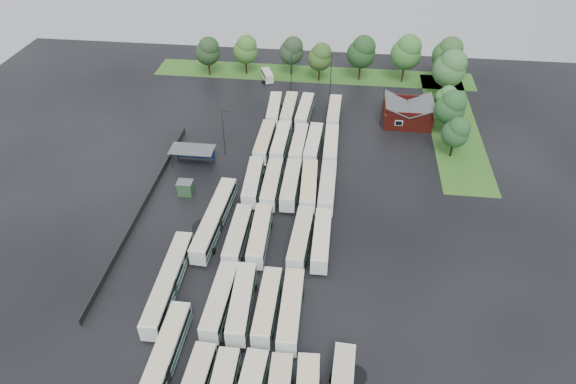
# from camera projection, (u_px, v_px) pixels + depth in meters

# --- Properties ---
(ground) EXTENTS (160.00, 160.00, 0.00)m
(ground) POSITION_uv_depth(u_px,v_px,m) (266.00, 251.00, 79.17)
(ground) COLOR black
(ground) RESTS_ON ground
(brick_building) EXTENTS (10.07, 8.60, 5.39)m
(brick_building) POSITION_uv_depth(u_px,v_px,m) (407.00, 115.00, 109.48)
(brick_building) COLOR #621610
(brick_building) RESTS_ON ground
(wash_shed) EXTENTS (8.20, 4.20, 3.58)m
(wash_shed) POSITION_uv_depth(u_px,v_px,m) (193.00, 150.00, 96.31)
(wash_shed) COLOR #2D2D30
(wash_shed) RESTS_ON ground
(utility_hut) EXTENTS (2.70, 2.20, 2.62)m
(utility_hut) POSITION_uv_depth(u_px,v_px,m) (185.00, 188.00, 89.81)
(utility_hut) COLOR #264D2A
(utility_hut) RESTS_ON ground
(grass_strip_north) EXTENTS (80.00, 10.00, 0.01)m
(grass_strip_north) POSITION_uv_depth(u_px,v_px,m) (313.00, 74.00, 130.04)
(grass_strip_north) COLOR #31651C
(grass_strip_north) RESTS_ON ground
(grass_strip_east) EXTENTS (10.00, 50.00, 0.01)m
(grass_strip_east) POSITION_uv_depth(u_px,v_px,m) (453.00, 125.00, 109.71)
(grass_strip_east) COLOR #31651C
(grass_strip_east) RESTS_ON ground
(west_fence) EXTENTS (0.10, 50.00, 1.20)m
(west_fence) POSITION_uv_depth(u_px,v_px,m) (144.00, 205.00, 87.19)
(west_fence) COLOR #2D2D30
(west_fence) RESTS_ON ground
(bus_r1c0) EXTENTS (2.83, 12.17, 3.37)m
(bus_r1c0) POSITION_uv_depth(u_px,v_px,m) (220.00, 300.00, 68.94)
(bus_r1c0) COLOR white
(bus_r1c0) RESTS_ON ground
(bus_r1c1) EXTENTS (3.23, 12.41, 3.42)m
(bus_r1c1) POSITION_uv_depth(u_px,v_px,m) (242.00, 303.00, 68.62)
(bus_r1c1) COLOR white
(bus_r1c1) RESTS_ON ground
(bus_r1c2) EXTENTS (2.54, 11.81, 3.28)m
(bus_r1c2) POSITION_uv_depth(u_px,v_px,m) (267.00, 306.00, 68.26)
(bus_r1c2) COLOR white
(bus_r1c2) RESTS_ON ground
(bus_r1c3) EXTENTS (2.86, 12.51, 3.47)m
(bus_r1c3) POSITION_uv_depth(u_px,v_px,m) (291.00, 310.00, 67.57)
(bus_r1c3) COLOR white
(bus_r1c3) RESTS_ON ground
(bus_r2c0) EXTENTS (2.61, 12.05, 3.35)m
(bus_r2c0) POSITION_uv_depth(u_px,v_px,m) (238.00, 235.00, 79.28)
(bus_r2c0) COLOR white
(bus_r2c0) RESTS_ON ground
(bus_r2c1) EXTENTS (2.95, 12.34, 3.41)m
(bus_r2c1) POSITION_uv_depth(u_px,v_px,m) (260.00, 235.00, 79.27)
(bus_r2c1) COLOR white
(bus_r2c1) RESTS_ON ground
(bus_r2c3) EXTENTS (3.21, 12.40, 3.42)m
(bus_r2c3) POSITION_uv_depth(u_px,v_px,m) (301.00, 238.00, 78.69)
(bus_r2c3) COLOR white
(bus_r2c3) RESTS_ON ground
(bus_r2c4) EXTENTS (2.58, 11.98, 3.33)m
(bus_r2c4) POSITION_uv_depth(u_px,v_px,m) (321.00, 240.00, 78.45)
(bus_r2c4) COLOR white
(bus_r2c4) RESTS_ON ground
(bus_r3c0) EXTENTS (3.07, 12.12, 3.35)m
(bus_r3c0) POSITION_uv_depth(u_px,v_px,m) (253.00, 182.00, 90.36)
(bus_r3c0) COLOR white
(bus_r3c0) RESTS_ON ground
(bus_r3c1) EXTENTS (2.74, 12.27, 3.41)m
(bus_r3c1) POSITION_uv_depth(u_px,v_px,m) (272.00, 184.00, 89.84)
(bus_r3c1) COLOR white
(bus_r3c1) RESTS_ON ground
(bus_r3c2) EXTENTS (2.62, 12.23, 3.40)m
(bus_r3c2) POSITION_uv_depth(u_px,v_px,m) (291.00, 184.00, 89.73)
(bus_r3c2) COLOR white
(bus_r3c2) RESTS_ON ground
(bus_r3c3) EXTENTS (3.13, 12.57, 3.47)m
(bus_r3c3) POSITION_uv_depth(u_px,v_px,m) (309.00, 186.00, 89.24)
(bus_r3c3) COLOR white
(bus_r3c3) RESTS_ON ground
(bus_r3c4) EXTENTS (2.69, 12.46, 3.47)m
(bus_r3c4) POSITION_uv_depth(u_px,v_px,m) (327.00, 187.00, 88.97)
(bus_r3c4) COLOR white
(bus_r3c4) RESTS_ON ground
(bus_r4c0) EXTENTS (2.83, 12.48, 3.46)m
(bus_r4c0) POSITION_uv_depth(u_px,v_px,m) (265.00, 142.00, 100.86)
(bus_r4c0) COLOR white
(bus_r4c0) RESTS_ON ground
(bus_r4c1) EXTENTS (2.78, 12.30, 3.41)m
(bus_r4c1) POSITION_uv_depth(u_px,v_px,m) (281.00, 142.00, 100.64)
(bus_r4c1) COLOR white
(bus_r4c1) RESTS_ON ground
(bus_r4c2) EXTENTS (2.78, 11.89, 3.30)m
(bus_r4c2) POSITION_uv_depth(u_px,v_px,m) (299.00, 144.00, 100.24)
(bus_r4c2) COLOR white
(bus_r4c2) RESTS_ON ground
(bus_r4c3) EXTENTS (3.08, 12.31, 3.40)m
(bus_r4c3) POSITION_uv_depth(u_px,v_px,m) (313.00, 144.00, 100.16)
(bus_r4c3) COLOR white
(bus_r4c3) RESTS_ON ground
(bus_r4c4) EXTENTS (2.68, 12.24, 3.40)m
(bus_r4c4) POSITION_uv_depth(u_px,v_px,m) (331.00, 146.00, 99.66)
(bus_r4c4) COLOR white
(bus_r4c4) RESTS_ON ground
(bus_r5c0) EXTENTS (3.10, 11.96, 3.30)m
(bus_r5c0) POSITION_uv_depth(u_px,v_px,m) (274.00, 110.00, 111.45)
(bus_r5c0) COLOR white
(bus_r5c0) RESTS_ON ground
(bus_r5c1) EXTENTS (2.66, 12.05, 3.35)m
(bus_r5c1) POSITION_uv_depth(u_px,v_px,m) (289.00, 110.00, 111.34)
(bus_r5c1) COLOR white
(bus_r5c1) RESTS_ON ground
(bus_r5c2) EXTENTS (3.20, 12.27, 3.38)m
(bus_r5c2) POSITION_uv_depth(u_px,v_px,m) (305.00, 111.00, 110.83)
(bus_r5c2) COLOR white
(bus_r5c2) RESTS_ON ground
(bus_r5c4) EXTENTS (2.77, 12.03, 3.34)m
(bus_r5c4) POSITION_uv_depth(u_px,v_px,m) (334.00, 113.00, 110.20)
(bus_r5c4) COLOR white
(bus_r5c4) RESTS_ON ground
(artic_bus_west_a) EXTENTS (2.71, 18.03, 3.34)m
(artic_bus_west_a) POSITION_uv_depth(u_px,v_px,m) (160.00, 368.00, 60.75)
(artic_bus_west_a) COLOR white
(artic_bus_west_a) RESTS_ON ground
(artic_bus_west_b) EXTENTS (3.54, 18.60, 3.43)m
(artic_bus_west_b) POSITION_uv_depth(u_px,v_px,m) (215.00, 218.00, 82.35)
(artic_bus_west_b) COLOR white
(artic_bus_west_b) RESTS_ON ground
(artic_bus_west_c) EXTENTS (2.85, 17.95, 3.32)m
(artic_bus_west_c) POSITION_uv_depth(u_px,v_px,m) (169.00, 282.00, 71.59)
(artic_bus_west_c) COLOR white
(artic_bus_west_c) RESTS_ON ground
(minibus) EXTENTS (3.84, 5.66, 2.32)m
(minibus) POSITION_uv_depth(u_px,v_px,m) (267.00, 75.00, 126.50)
(minibus) COLOR silver
(minibus) RESTS_ON ground
(tree_north_0) EXTENTS (6.06, 6.06, 10.04)m
(tree_north_0) POSITION_uv_depth(u_px,v_px,m) (208.00, 51.00, 125.56)
(tree_north_0) COLOR #392317
(tree_north_0) RESTS_ON ground
(tree_north_1) EXTENTS (6.12, 6.12, 10.14)m
(tree_north_1) POSITION_uv_depth(u_px,v_px,m) (246.00, 49.00, 126.20)
(tree_north_1) COLOR black
(tree_north_1) RESTS_ON ground
(tree_north_2) EXTENTS (6.01, 6.01, 9.95)m
(tree_north_2) POSITION_uv_depth(u_px,v_px,m) (292.00, 50.00, 125.93)
(tree_north_2) COLOR black
(tree_north_2) RESTS_ON ground
(tree_north_3) EXTENTS (5.88, 5.88, 9.74)m
(tree_north_3) POSITION_uv_depth(u_px,v_px,m) (320.00, 57.00, 123.19)
(tree_north_3) COLOR black
(tree_north_3) RESTS_ON ground
(tree_north_4) EXTENTS (6.88, 6.88, 11.40)m
(tree_north_4) POSITION_uv_depth(u_px,v_px,m) (362.00, 52.00, 122.91)
(tree_north_4) COLOR #342418
(tree_north_4) RESTS_ON ground
(tree_north_5) EXTENTS (7.27, 7.27, 12.05)m
(tree_north_5) POSITION_uv_depth(u_px,v_px,m) (407.00, 52.00, 121.67)
(tree_north_5) COLOR #3A281C
(tree_north_5) RESTS_ON ground
(tree_north_6) EXTENTS (7.04, 7.04, 11.66)m
(tree_north_6) POSITION_uv_depth(u_px,v_px,m) (448.00, 54.00, 121.56)
(tree_north_6) COLOR black
(tree_north_6) RESTS_ON ground
(tree_east_0) EXTENTS (5.19, 5.19, 8.60)m
(tree_east_0) POSITION_uv_depth(u_px,v_px,m) (456.00, 132.00, 96.73)
(tree_east_0) COLOR black
(tree_east_0) RESTS_ON ground
(tree_east_1) EXTENTS (6.14, 6.14, 10.16)m
(tree_east_1) POSITION_uv_depth(u_px,v_px,m) (451.00, 107.00, 102.48)
(tree_east_1) COLOR black
(tree_east_1) RESTS_ON ground
(tree_east_2) EXTENTS (4.62, 4.60, 7.62)m
(tree_east_2) POSITION_uv_depth(u_px,v_px,m) (446.00, 97.00, 109.39)
(tree_east_2) COLOR black
(tree_east_2) RESTS_ON ground
(tree_east_3) EXTENTS (7.36, 7.36, 12.19)m
(tree_east_3) POSITION_uv_depth(u_px,v_px,m) (451.00, 68.00, 114.24)
(tree_east_3) COLOR #312415
(tree_east_3) RESTS_ON ground
(tree_east_4) EXTENTS (6.06, 6.06, 10.04)m
(tree_east_4) POSITION_uv_depth(u_px,v_px,m) (448.00, 63.00, 119.76)
(tree_east_4) COLOR black
(tree_east_4) RESTS_ON ground
(lamp_post_ne) EXTENTS (1.41, 0.27, 9.16)m
(lamp_post_ne) POSITION_uv_depth(u_px,v_px,m) (383.00, 104.00, 105.99)
(lamp_post_ne) COLOR #2D2D30
(lamp_post_ne) RESTS_ON ground
(lamp_post_nw) EXTENTS (1.54, 0.30, 9.99)m
(lamp_post_nw) POSITION_uv_depth(u_px,v_px,m) (224.00, 129.00, 97.08)
(lamp_post_nw) COLOR #2D2D30
(lamp_post_nw) RESTS_ON ground
(lamp_post_back_w) EXTENTS (1.55, 0.30, 10.06)m
(lamp_post_back_w) POSITION_uv_depth(u_px,v_px,m) (292.00, 70.00, 117.95)
(lamp_post_back_w) COLOR #2D2D30
(lamp_post_back_w) RESTS_ON ground
(lamp_post_back_e) EXTENTS (1.62, 0.32, 10.51)m
(lamp_post_back_e) POSITION_uv_depth(u_px,v_px,m) (332.00, 72.00, 116.84)
(lamp_post_back_e) COLOR #2D2D30
(lamp_post_back_e) RESTS_ON ground
(puddle_0) EXTENTS (5.13, 5.13, 0.01)m
(puddle_0) POSITION_uv_depth(u_px,v_px,m) (226.00, 358.00, 63.95)
(puddle_0) COLOR black
(puddle_0) RESTS_ON ground
(puddle_2) EXTENTS (4.93, 4.93, 0.01)m
(puddle_2) POSITION_uv_depth(u_px,v_px,m) (207.00, 227.00, 83.51)
(puddle_2) COLOR black
(puddle_2) RESTS_ON ground
(puddle_3) EXTENTS (3.36, 3.36, 0.01)m
(puddle_3) POSITION_uv_depth(u_px,v_px,m) (274.00, 276.00, 75.05)
(puddle_3) COLOR black
(puddle_3) RESTS_ON ground
(puddle_4) EXTENTS (3.18, 3.18, 0.01)m
(puddle_4) POSITION_uv_depth(u_px,v_px,m) (354.00, 376.00, 62.03)
(puddle_4) COLOR black
(puddle_4) RESTS_ON ground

